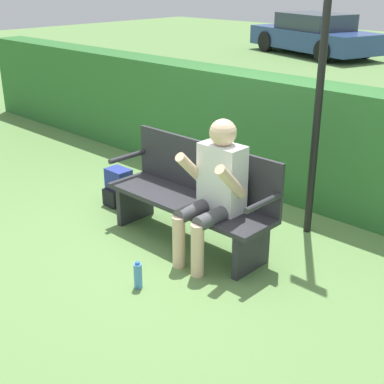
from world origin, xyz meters
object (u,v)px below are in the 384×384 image
at_px(person_seated, 215,185).
at_px(backpack, 118,188).
at_px(signpost, 321,67).
at_px(park_bench, 193,195).
at_px(water_bottle, 138,275).
at_px(parked_car, 314,35).

height_order(person_seated, backpack, person_seated).
bearing_deg(signpost, park_bench, -127.12).
height_order(water_bottle, signpost, signpost).
bearing_deg(water_bottle, park_bench, 105.50).
xyz_separation_m(backpack, parked_car, (-4.68, 11.51, 0.41)).
height_order(backpack, signpost, signpost).
bearing_deg(signpost, person_seated, -107.49).
xyz_separation_m(person_seated, water_bottle, (-0.11, -0.79, -0.58)).
bearing_deg(person_seated, signpost, 72.51).
height_order(water_bottle, parked_car, parked_car).
bearing_deg(backpack, person_seated, -6.51).
xyz_separation_m(person_seated, signpost, (0.32, 1.02, 0.90)).
bearing_deg(person_seated, water_bottle, -97.84).
xyz_separation_m(signpost, parked_car, (-6.54, 10.67, -0.99)).
relative_size(person_seated, signpost, 0.44).
bearing_deg(backpack, parked_car, 112.13).
xyz_separation_m(park_bench, person_seated, (0.36, -0.12, 0.23)).
relative_size(person_seated, backpack, 3.11).
xyz_separation_m(person_seated, backpack, (-1.54, 0.18, -0.50)).
bearing_deg(parked_car, backpack, -50.44).
bearing_deg(person_seated, backpack, 173.49).
bearing_deg(water_bottle, signpost, 76.64).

